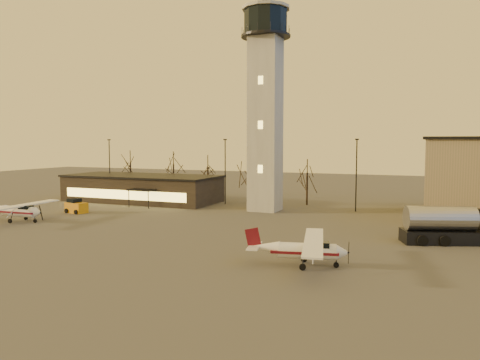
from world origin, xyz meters
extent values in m
plane|color=#474442|center=(0.00, 0.00, 0.00)|extent=(220.00, 220.00, 0.00)
cube|color=gray|center=(0.00, 30.00, 12.00)|extent=(4.00, 4.00, 24.00)
cylinder|color=black|center=(0.00, 30.00, 24.15)|extent=(6.80, 6.80, 0.30)
cylinder|color=black|center=(0.00, 30.00, 26.00)|extent=(6.00, 6.00, 3.40)
cylinder|color=gray|center=(0.00, 30.00, 27.90)|extent=(6.60, 6.60, 0.40)
cube|color=black|center=(-22.00, 32.00, 2.00)|extent=(25.00, 10.00, 4.00)
cube|color=black|center=(-22.00, 32.00, 4.15)|extent=(25.40, 10.40, 0.30)
cube|color=#FFD859|center=(-22.00, 26.98, 1.60)|extent=(22.00, 0.08, 1.40)
cube|color=black|center=(-18.00, 26.00, 2.60)|extent=(4.00, 2.00, 0.20)
cylinder|color=black|center=(-30.00, 34.00, 5.00)|extent=(0.16, 0.16, 10.00)
cube|color=black|center=(-30.00, 34.00, 10.05)|extent=(0.50, 0.25, 0.18)
cylinder|color=black|center=(-8.00, 34.00, 5.00)|extent=(0.16, 0.16, 10.00)
cube|color=black|center=(-8.00, 34.00, 10.05)|extent=(0.50, 0.25, 0.18)
cylinder|color=black|center=(12.00, 34.00, 5.00)|extent=(0.16, 0.16, 10.00)
cube|color=black|center=(12.00, 34.00, 10.05)|extent=(0.50, 0.25, 0.18)
cylinder|color=black|center=(-30.00, 40.00, 2.87)|extent=(0.28, 0.28, 5.74)
cylinder|color=black|center=(-14.00, 40.00, 2.62)|extent=(0.28, 0.28, 5.25)
cylinder|color=black|center=(-5.00, 36.00, 3.08)|extent=(0.28, 0.28, 6.16)
cylinder|color=black|center=(4.00, 38.00, 2.48)|extent=(0.28, 0.28, 4.97)
cylinder|color=black|center=(-22.00, 42.00, 2.80)|extent=(0.28, 0.28, 5.60)
cylinder|color=silver|center=(13.00, 3.21, 1.21)|extent=(4.64, 2.21, 1.26)
cone|color=silver|center=(15.56, 3.79, 1.21)|extent=(1.12, 1.37, 1.21)
cone|color=silver|center=(9.78, 2.49, 1.36)|extent=(2.51, 1.55, 1.07)
cube|color=black|center=(13.95, 3.43, 1.65)|extent=(1.65, 1.31, 0.68)
cube|color=#570C16|center=(12.81, 3.17, 1.17)|extent=(5.41, 2.41, 0.21)
cube|color=silver|center=(13.48, 3.32, 1.97)|extent=(3.75, 10.75, 0.14)
cube|color=silver|center=(8.92, 2.30, 1.46)|extent=(1.55, 3.32, 0.08)
cube|color=#570C16|center=(8.83, 2.28, 2.14)|extent=(1.33, 0.37, 1.65)
cylinder|color=white|center=(-24.49, 9.76, 1.25)|extent=(4.67, 1.56, 1.30)
cone|color=white|center=(-21.80, 9.92, 1.25)|extent=(0.97, 1.29, 1.24)
cube|color=black|center=(-23.49, 9.82, 1.70)|extent=(1.56, 1.13, 0.70)
cube|color=maroon|center=(-24.69, 9.75, 1.20)|extent=(5.47, 1.65, 0.22)
cube|color=white|center=(-23.99, 9.79, 2.03)|extent=(2.13, 11.07, 0.14)
cube|color=black|center=(23.93, 16.82, 0.63)|extent=(10.09, 5.84, 1.26)
cylinder|color=#9E9EA2|center=(22.63, 16.36, 2.40)|extent=(6.84, 4.41, 2.40)
cube|color=orange|center=(-23.13, 18.00, 0.71)|extent=(3.31, 2.18, 1.43)
cube|color=black|center=(-23.53, 18.08, 1.53)|extent=(1.67, 1.67, 0.82)
camera|label=1|loc=(21.95, -31.93, 9.74)|focal=35.00mm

